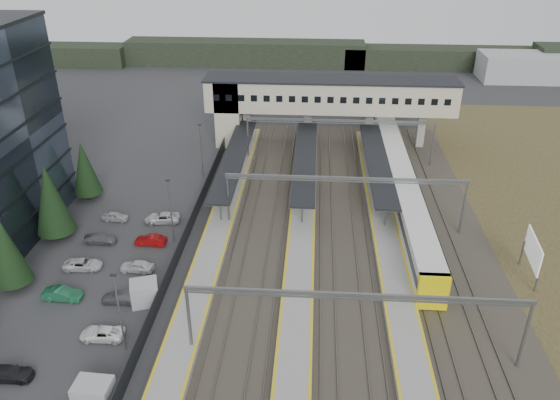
# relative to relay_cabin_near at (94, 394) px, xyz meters

# --- Properties ---
(ground) EXTENTS (220.00, 220.00, 0.00)m
(ground) POSITION_rel_relay_cabin_near_xyz_m (8.31, 14.34, -1.19)
(ground) COLOR #2B2B2D
(ground) RESTS_ON ground
(car_park) EXTENTS (10.53, 44.68, 1.29)m
(car_park) POSITION_rel_relay_cabin_near_xyz_m (-5.01, 7.29, -0.59)
(car_park) COLOR silver
(car_park) RESTS_ON ground
(lampposts) EXTENTS (0.50, 53.25, 8.07)m
(lampposts) POSITION_rel_relay_cabin_near_xyz_m (0.31, 15.59, 3.14)
(lampposts) COLOR slate
(lampposts) RESTS_ON ground
(fence) EXTENTS (0.08, 90.00, 2.00)m
(fence) POSITION_rel_relay_cabin_near_xyz_m (1.81, 19.34, -0.19)
(fence) COLOR #26282B
(fence) RESTS_ON ground
(relay_cabin_near) EXTENTS (2.97, 2.24, 2.38)m
(relay_cabin_near) POSITION_rel_relay_cabin_near_xyz_m (0.00, 0.00, 0.00)
(relay_cabin_near) COLOR #96999B
(relay_cabin_near) RESTS_ON ground
(relay_cabin_far) EXTENTS (3.19, 2.91, 2.42)m
(relay_cabin_far) POSITION_rel_relay_cabin_near_xyz_m (0.23, 12.88, 0.02)
(relay_cabin_far) COLOR #96999B
(relay_cabin_far) RESTS_ON ground
(rail_corridor) EXTENTS (34.00, 90.00, 0.92)m
(rail_corridor) POSITION_rel_relay_cabin_near_xyz_m (17.64, 19.34, -0.90)
(rail_corridor) COLOR #342E28
(rail_corridor) RESTS_ON ground
(canopies) EXTENTS (23.10, 30.00, 3.28)m
(canopies) POSITION_rel_relay_cabin_near_xyz_m (15.31, 41.34, 2.73)
(canopies) COLOR black
(canopies) RESTS_ON ground
(footbridge) EXTENTS (40.40, 6.40, 11.20)m
(footbridge) POSITION_rel_relay_cabin_near_xyz_m (16.01, 56.34, 6.74)
(footbridge) COLOR #ABA687
(footbridge) RESTS_ON ground
(gantries) EXTENTS (28.40, 62.28, 7.17)m
(gantries) POSITION_rel_relay_cabin_near_xyz_m (20.31, 17.34, 4.80)
(gantries) COLOR slate
(gantries) RESTS_ON ground
(train) EXTENTS (3.00, 62.75, 3.78)m
(train) POSITION_rel_relay_cabin_near_xyz_m (28.31, 44.42, 0.96)
(train) COLOR silver
(train) RESTS_ON ground
(billboard) EXTENTS (0.74, 5.80, 4.91)m
(billboard) POSITION_rel_relay_cabin_near_xyz_m (39.48, 19.72, 2.09)
(billboard) COLOR slate
(billboard) RESTS_ON ground
(treeline_far) EXTENTS (170.00, 19.00, 7.00)m
(treeline_far) POSITION_rel_relay_cabin_near_xyz_m (32.12, 106.62, 1.76)
(treeline_far) COLOR black
(treeline_far) RESTS_ON ground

